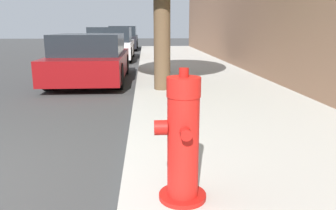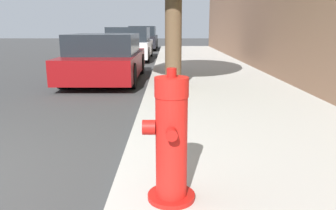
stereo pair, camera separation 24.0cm
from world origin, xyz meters
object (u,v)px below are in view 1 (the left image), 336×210
fire_hydrant (183,141)px  parked_car_mid (112,44)px  parked_car_far (123,39)px  parked_car_near (91,59)px

fire_hydrant → parked_car_mid: 12.64m
parked_car_mid → parked_car_far: (0.12, 6.43, 0.03)m
parked_car_near → parked_car_far: bearing=89.7°
parked_car_mid → parked_car_near: bearing=-89.6°
fire_hydrant → parked_car_mid: (-1.72, 12.53, 0.06)m
fire_hydrant → parked_car_far: 19.02m
parked_car_far → parked_car_near: bearing=-90.3°
fire_hydrant → parked_car_mid: size_ratio=0.22×
parked_car_near → parked_car_mid: bearing=90.4°
parked_car_near → parked_car_mid: size_ratio=0.93×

